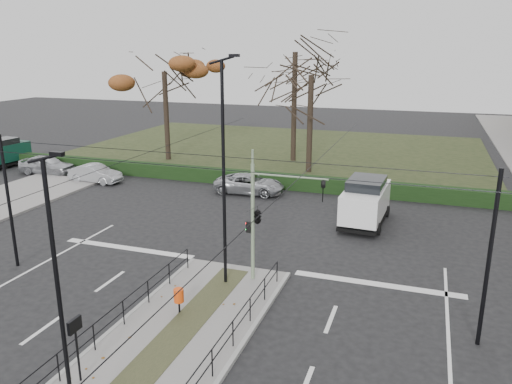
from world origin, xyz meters
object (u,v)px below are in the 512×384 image
at_px(streetlamp_median_near, 60,303).
at_px(white_van, 366,200).
at_px(bare_tree_near, 311,83).
at_px(parked_car_first, 47,165).
at_px(traffic_light, 259,214).
at_px(parked_car_second, 95,174).
at_px(green_van, 2,153).
at_px(parked_car_fourth, 249,184).
at_px(litter_bin, 179,296).
at_px(streetlamp_median_far, 224,173).
at_px(bare_tree_center, 295,60).
at_px(rust_tree, 164,72).
at_px(info_panel, 75,332).

distance_m(streetlamp_median_near, white_van, 19.56).
bearing_deg(bare_tree_near, parked_car_first, -159.99).
distance_m(traffic_light, parked_car_second, 20.48).
bearing_deg(green_van, traffic_light, -26.28).
relative_size(streetlamp_median_near, parked_car_second, 1.80).
height_order(streetlamp_median_near, parked_car_fourth, streetlamp_median_near).
height_order(litter_bin, white_van, white_van).
xyz_separation_m(streetlamp_median_far, parked_car_fourth, (-3.76, 13.32, -4.12)).
relative_size(streetlamp_median_far, bare_tree_center, 0.75).
xyz_separation_m(traffic_light, parked_car_first, (-21.91, 12.65, -2.27)).
bearing_deg(bare_tree_near, traffic_light, -82.69).
relative_size(streetlamp_median_far, parked_car_fourth, 1.93).
height_order(litter_bin, streetlamp_median_near, streetlamp_median_near).
bearing_deg(rust_tree, info_panel, -66.04).
bearing_deg(traffic_light, info_panel, -109.27).
distance_m(parked_car_second, bare_tree_near, 17.46).
distance_m(streetlamp_median_far, bare_tree_near, 20.55).
relative_size(traffic_light, green_van, 1.04).
bearing_deg(parked_car_second, white_van, -95.33).
bearing_deg(parked_car_first, bare_tree_near, -74.51).
xyz_separation_m(info_panel, parked_car_first, (-19.11, 20.64, -0.98)).
bearing_deg(parked_car_fourth, traffic_light, -161.02).
bearing_deg(info_panel, litter_bin, 78.46).
relative_size(parked_car_first, rust_tree, 0.44).
distance_m(info_panel, parked_car_second, 24.09).
distance_m(parked_car_first, parked_car_second, 5.34).
bearing_deg(streetlamp_median_near, info_panel, 124.95).
bearing_deg(parked_car_first, traffic_light, -124.52).
distance_m(info_panel, streetlamp_median_near, 3.05).
relative_size(parked_car_fourth, bare_tree_center, 0.39).
distance_m(litter_bin, white_van, 13.56).
bearing_deg(green_van, parked_car_first, -7.47).
height_order(parked_car_first, bare_tree_center, bare_tree_center).
height_order(streetlamp_median_near, parked_car_second, streetlamp_median_near).
height_order(white_van, bare_tree_center, bare_tree_center).
height_order(traffic_light, info_panel, traffic_light).
relative_size(parked_car_fourth, white_van, 0.93).
relative_size(parked_car_first, bare_tree_near, 0.44).
bearing_deg(bare_tree_near, rust_tree, 177.55).
bearing_deg(traffic_light, parked_car_fourth, 111.51).
bearing_deg(rust_tree, bare_tree_center, 16.46).
xyz_separation_m(litter_bin, white_van, (5.09, 12.55, 0.53)).
bearing_deg(parked_car_fourth, green_van, 85.73).
distance_m(traffic_light, streetlamp_median_near, 9.97).
relative_size(traffic_light, parked_car_fourth, 1.05).
relative_size(info_panel, green_van, 0.42).
height_order(traffic_light, rust_tree, rust_tree).
relative_size(bare_tree_center, bare_tree_near, 1.22).
xyz_separation_m(litter_bin, streetlamp_median_near, (0.37, -6.26, 3.00)).
bearing_deg(streetlamp_median_near, green_van, 137.71).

